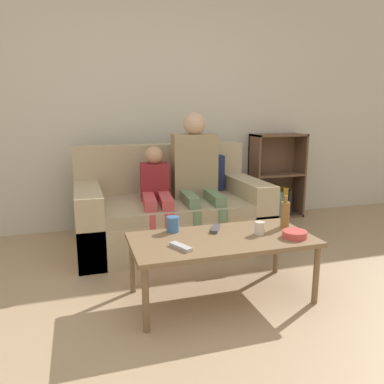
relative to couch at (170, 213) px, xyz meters
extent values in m
plane|color=tan|center=(-0.10, -1.78, -0.30)|extent=(22.00, 22.00, 0.00)
cube|color=beige|center=(-0.10, 0.70, 1.00)|extent=(12.00, 0.06, 2.60)
cube|color=tan|center=(-0.01, -0.05, -0.13)|extent=(1.71, 0.99, 0.34)
cube|color=tan|center=(-0.01, -0.14, 0.10)|extent=(1.27, 0.81, 0.10)
cube|color=tan|center=(-0.01, 0.36, 0.38)|extent=(1.71, 0.18, 0.48)
cube|color=tan|center=(-0.75, -0.05, 0.00)|extent=(0.22, 0.99, 0.60)
cube|color=tan|center=(0.74, -0.05, 0.00)|extent=(0.22, 0.99, 0.60)
cube|color=navy|center=(0.43, 0.21, 0.33)|extent=(0.36, 0.12, 0.36)
cube|color=brown|center=(1.13, 0.52, 0.20)|extent=(0.02, 0.28, 0.99)
cube|color=brown|center=(1.73, 0.52, 0.20)|extent=(0.02, 0.28, 0.99)
cube|color=brown|center=(1.43, 0.65, 0.20)|extent=(0.63, 0.02, 0.99)
cube|color=brown|center=(1.43, 0.52, -0.28)|extent=(0.63, 0.28, 0.02)
cube|color=brown|center=(1.43, 0.52, 0.22)|extent=(0.58, 0.28, 0.02)
cube|color=brown|center=(1.43, 0.52, 0.68)|extent=(0.63, 0.28, 0.02)
cube|color=#33519E|center=(1.16, 0.51, -0.11)|extent=(0.05, 0.18, 0.33)
cube|color=gold|center=(1.22, 0.51, -0.11)|extent=(0.05, 0.21, 0.33)
cube|color=red|center=(1.28, 0.51, -0.14)|extent=(0.06, 0.19, 0.27)
cube|color=#232328|center=(1.35, 0.51, -0.09)|extent=(0.06, 0.24, 0.36)
cube|color=#6699A8|center=(1.42, 0.51, -0.12)|extent=(0.07, 0.20, 0.30)
cube|color=gold|center=(1.50, 0.51, -0.10)|extent=(0.06, 0.20, 0.34)
cube|color=#232328|center=(1.55, 0.51, -0.12)|extent=(0.04, 0.21, 0.31)
cylinder|color=brown|center=(-0.50, -1.43, -0.10)|extent=(0.04, 0.04, 0.40)
cylinder|color=brown|center=(0.62, -1.43, -0.10)|extent=(0.04, 0.04, 0.40)
cylinder|color=brown|center=(-0.50, -0.91, -0.10)|extent=(0.04, 0.04, 0.40)
cylinder|color=brown|center=(0.62, -0.91, -0.10)|extent=(0.04, 0.04, 0.40)
cube|color=brown|center=(0.06, -1.17, 0.12)|extent=(1.20, 0.59, 0.03)
cylinder|color=#66845B|center=(0.09, -0.52, -0.08)|extent=(0.09, 0.09, 0.44)
cylinder|color=#66845B|center=(0.32, -0.53, -0.08)|extent=(0.09, 0.09, 0.44)
cube|color=#66845B|center=(0.11, -0.26, 0.19)|extent=(0.12, 0.45, 0.09)
cube|color=#66845B|center=(0.34, -0.28, 0.19)|extent=(0.12, 0.45, 0.09)
cube|color=#9E8966|center=(0.24, -0.01, 0.44)|extent=(0.42, 0.22, 0.59)
sphere|color=#D1A889|center=(0.24, -0.01, 0.83)|extent=(0.21, 0.21, 0.21)
cylinder|color=#C6474C|center=(-0.28, -0.51, -0.08)|extent=(0.10, 0.10, 0.44)
cylinder|color=#C6474C|center=(-0.14, -0.52, -0.08)|extent=(0.10, 0.10, 0.44)
cube|color=#C6474C|center=(-0.25, -0.25, 0.19)|extent=(0.15, 0.45, 0.09)
cube|color=#C6474C|center=(-0.11, -0.27, 0.19)|extent=(0.15, 0.45, 0.09)
cube|color=maroon|center=(-0.15, 0.00, 0.31)|extent=(0.28, 0.23, 0.33)
sphere|color=tan|center=(-0.15, 0.00, 0.55)|extent=(0.16, 0.16, 0.16)
cylinder|color=#3D70B2|center=(-0.22, -0.96, 0.19)|extent=(0.09, 0.09, 0.11)
cylinder|color=silver|center=(0.33, -1.18, 0.18)|extent=(0.07, 0.07, 0.09)
cube|color=#47474C|center=(0.08, -1.01, 0.14)|extent=(0.12, 0.17, 0.02)
cube|color=#B7B7BC|center=(-0.25, -1.29, 0.14)|extent=(0.11, 0.17, 0.02)
cylinder|color=#DB4C47|center=(0.52, -1.31, 0.15)|extent=(0.16, 0.16, 0.05)
cylinder|color=olive|center=(0.58, -1.09, 0.22)|extent=(0.06, 0.06, 0.18)
cylinder|color=olive|center=(0.58, -1.09, 0.34)|extent=(0.03, 0.03, 0.05)
camera|label=1|loc=(-0.82, -3.35, 0.95)|focal=35.00mm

